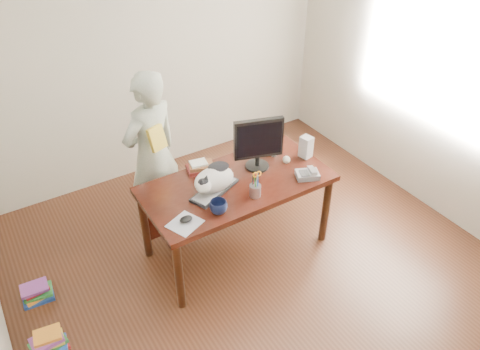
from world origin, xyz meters
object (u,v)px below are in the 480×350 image
at_px(mouse, 186,219).
at_px(book_stack, 200,167).
at_px(cat, 213,179).
at_px(coffee_mug, 218,207).
at_px(pen_cup, 255,189).
at_px(speaker, 306,147).
at_px(phone, 308,174).
at_px(person, 152,154).
at_px(baseball, 286,160).
at_px(book_pile_a, 49,343).
at_px(book_pile_b, 37,293).
at_px(keyboard, 214,190).
at_px(monitor, 258,141).
at_px(calculator, 270,148).
at_px(desk, 232,191).

height_order(mouse, book_stack, book_stack).
relative_size(cat, coffee_mug, 3.07).
bearing_deg(pen_cup, speaker, 18.79).
height_order(cat, phone, cat).
distance_m(coffee_mug, person, 0.98).
relative_size(book_stack, person, 0.16).
height_order(coffee_mug, baseball, coffee_mug).
bearing_deg(book_pile_a, book_pile_b, 86.87).
relative_size(cat, book_stack, 1.63).
bearing_deg(keyboard, monitor, -12.80).
distance_m(book_stack, calculator, 0.70).
relative_size(cat, mouse, 3.49).
bearing_deg(keyboard, cat, -171.64).
xyz_separation_m(desk, calculator, (0.51, 0.17, 0.18)).
bearing_deg(keyboard, pen_cup, -65.40).
xyz_separation_m(mouse, person, (0.13, 0.93, 0.02)).
distance_m(keyboard, person, 0.76).
xyz_separation_m(coffee_mug, book_pile_a, (-1.42, 0.06, -0.72)).
distance_m(desk, phone, 0.67).
bearing_deg(pen_cup, monitor, 53.11).
bearing_deg(cat, phone, -40.49).
xyz_separation_m(coffee_mug, baseball, (0.85, 0.27, -0.02)).
height_order(pen_cup, book_stack, pen_cup).
bearing_deg(baseball, keyboard, -178.45).
relative_size(mouse, coffee_mug, 0.88).
relative_size(coffee_mug, baseball, 2.00).
xyz_separation_m(cat, book_pile_a, (-1.51, -0.18, -0.79)).
bearing_deg(calculator, mouse, -179.03).
xyz_separation_m(cat, person, (-0.22, 0.73, -0.08)).
distance_m(pen_cup, book_pile_b, 1.99).
relative_size(monitor, book_pile_a, 1.78).
bearing_deg(mouse, monitor, -3.02).
relative_size(cat, monitor, 0.88).
relative_size(keyboard, mouse, 4.01).
xyz_separation_m(keyboard, calculator, (0.74, 0.26, 0.01)).
xyz_separation_m(phone, person, (-1.01, 0.97, 0.02)).
xyz_separation_m(keyboard, book_pile_b, (-1.50, 0.36, -0.69)).
height_order(calculator, book_pile_a, calculator).
xyz_separation_m(desk, book_stack, (-0.18, 0.23, 0.18)).
bearing_deg(person, desk, 107.35).
bearing_deg(desk, calculator, 18.35).
bearing_deg(desk, pen_cup, -85.34).
height_order(coffee_mug, book_pile_b, coffee_mug).
relative_size(phone, speaker, 1.14).
height_order(mouse, phone, phone).
bearing_deg(baseball, phone, -84.12).
height_order(keyboard, mouse, mouse).
bearing_deg(coffee_mug, book_pile_b, 156.16).
bearing_deg(book_stack, pen_cup, -53.06).
bearing_deg(person, calculator, 135.97).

